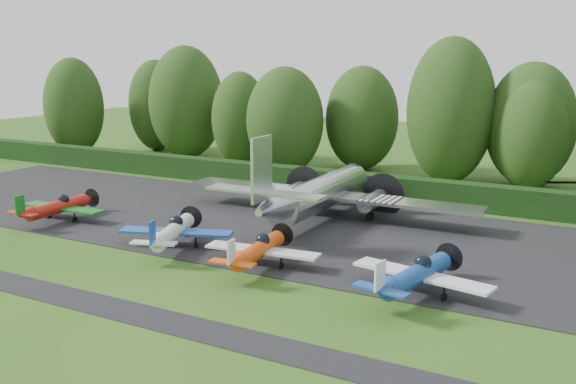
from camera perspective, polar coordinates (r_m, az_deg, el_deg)
The scene contains 18 objects.
ground at distance 34.49m, azimuth -7.08°, elevation -7.20°, with size 160.00×160.00×0.00m, color #214F16.
apron at distance 42.62m, azimuth 0.75°, elevation -3.32°, with size 70.00×18.00×0.01m, color black.
taxiway_verge at distance 30.15m, azimuth -13.82°, elevation -10.38°, with size 70.00×2.00×0.00m, color black.
hedgerow at distance 52.32m, azimuth 6.37°, elevation -0.47°, with size 90.00×1.60×2.00m, color black.
transport_plane at distance 44.41m, azimuth 2.80°, elevation -0.09°, with size 21.95×16.83×7.03m.
light_plane_red at distance 47.09m, azimuth -19.75°, elevation -1.24°, with size 6.51×6.84×2.50m.
light_plane_white at distance 38.72m, azimuth -10.13°, elevation -3.44°, with size 6.85×7.20×2.63m.
light_plane_orange at distance 34.78m, azimuth -2.61°, elevation -5.15°, with size 6.49×6.82×2.49m.
light_plane_blue at distance 31.34m, azimuth 11.37°, elevation -7.19°, with size 7.02×7.38×2.70m.
tree_0 at distance 57.63m, azimuth 20.81°, elevation 4.71°, with size 5.89×5.89×9.40m.
tree_1 at distance 58.82m, azimuth 14.25°, elevation 7.00°, with size 7.72×7.72×12.94m.
tree_3 at distance 71.94m, azimuth -9.04°, elevation 7.86°, with size 8.17×8.17×12.32m.
tree_4 at distance 61.35m, azimuth -0.27°, elevation 6.33°, with size 7.39×7.39×10.28m.
tree_5 at distance 64.30m, azimuth 6.58°, elevation 6.52°, with size 7.22×7.22×10.29m.
tree_6 at distance 78.63m, azimuth -11.66°, elevation 7.55°, with size 6.41×6.41×10.77m.
tree_7 at distance 66.22m, azimuth -4.28°, elevation 6.47°, with size 5.87×5.87×9.69m.
tree_10 at distance 77.42m, azimuth -18.50°, elevation 7.20°, with size 6.65×6.65×11.03m.
tree_11 at distance 59.56m, azimuth 20.78°, elevation 5.61°, with size 7.64×7.64×10.79m.
Camera 1 is at (19.12, -26.35, 11.40)m, focal length 40.00 mm.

